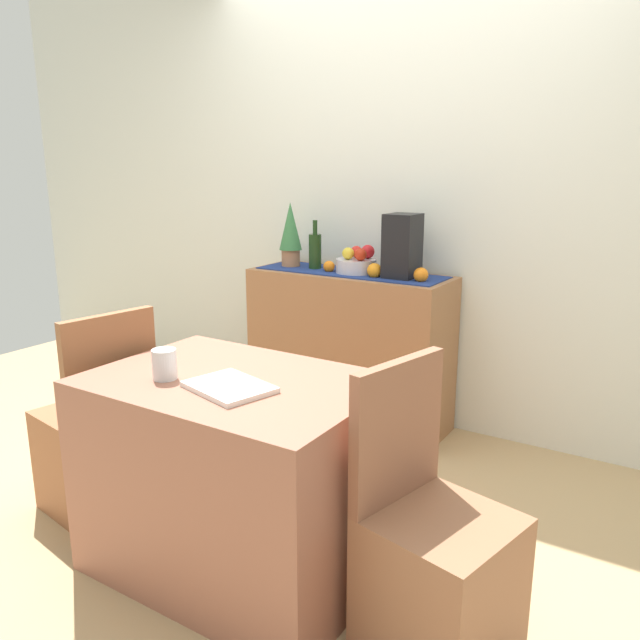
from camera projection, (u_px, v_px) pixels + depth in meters
name	position (u px, v px, depth m)	size (l,w,h in m)	color
ground_plane	(289.00, 500.00, 2.85)	(6.40, 6.40, 0.02)	tan
room_wall_rear	(409.00, 186.00, 3.49)	(6.40, 0.06, 2.70)	silver
sideboard_console	(349.00, 349.00, 3.61)	(1.15, 0.42, 0.88)	#996641
table_runner	(350.00, 272.00, 3.50)	(1.08, 0.32, 0.01)	navy
fruit_bowl	(356.00, 266.00, 3.47)	(0.22, 0.22, 0.08)	silver
apple_center	(348.00, 253.00, 3.44)	(0.07, 0.07, 0.07)	gold
apple_rear	(368.00, 252.00, 3.47)	(0.08, 0.08, 0.08)	red
apple_upper	(356.00, 252.00, 3.51)	(0.07, 0.07, 0.07)	red
apple_right	(361.00, 255.00, 3.39)	(0.07, 0.07, 0.07)	red
wine_bottle	(315.00, 251.00, 3.60)	(0.07, 0.07, 0.28)	#1C3715
coffee_maker	(402.00, 246.00, 3.30)	(0.16, 0.18, 0.34)	black
potted_plant	(290.00, 233.00, 3.66)	(0.13, 0.13, 0.38)	#AE734D
orange_loose_end	(329.00, 267.00, 3.52)	(0.06, 0.06, 0.06)	orange
orange_loose_far	(421.00, 275.00, 3.22)	(0.08, 0.08, 0.08)	orange
orange_loose_near_bowl	(374.00, 271.00, 3.34)	(0.08, 0.08, 0.08)	orange
dining_table	(237.00, 475.00, 2.29)	(1.02, 0.71, 0.74)	#9B5E49
open_book	(229.00, 387.00, 2.10)	(0.28, 0.21, 0.02)	white
coffee_cup	(164.00, 364.00, 2.19)	(0.09, 0.09, 0.11)	silver
chair_near_window	(98.00, 451.00, 2.72)	(0.46, 0.46, 0.90)	#9A5C39
chair_by_corner	(436.00, 570.00, 1.92)	(0.48, 0.48, 0.90)	#9A6445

